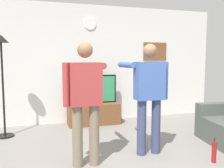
{
  "coord_description": "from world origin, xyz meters",
  "views": [
    {
      "loc": [
        -1.24,
        -2.74,
        1.48
      ],
      "look_at": [
        0.0,
        1.2,
        1.05
      ],
      "focal_mm": 39.6,
      "sensor_mm": 36.0,
      "label": 1
    }
  ],
  "objects_px": {
    "wall_clock": "(90,24)",
    "beverage_bottle": "(214,152)",
    "person_standing_nearer_lamp": "(85,97)",
    "person_standing_nearer_couch": "(149,92)",
    "television": "(93,89)",
    "floor_lamp": "(2,65)",
    "tv_stand": "(94,114)",
    "framed_picture": "(155,51)"
  },
  "relations": [
    {
      "from": "wall_clock",
      "to": "person_standing_nearer_couch",
      "type": "distance_m",
      "value": 2.62
    },
    {
      "from": "tv_stand",
      "to": "wall_clock",
      "type": "relative_size",
      "value": 4.19
    },
    {
      "from": "person_standing_nearer_lamp",
      "to": "framed_picture",
      "type": "bearing_deg",
      "value": 46.45
    },
    {
      "from": "tv_stand",
      "to": "wall_clock",
      "type": "distance_m",
      "value": 2.05
    },
    {
      "from": "floor_lamp",
      "to": "wall_clock",
      "type": "bearing_deg",
      "value": 20.34
    },
    {
      "from": "tv_stand",
      "to": "person_standing_nearer_lamp",
      "type": "relative_size",
      "value": 0.68
    },
    {
      "from": "television",
      "to": "person_standing_nearer_lamp",
      "type": "height_order",
      "value": "person_standing_nearer_lamp"
    },
    {
      "from": "tv_stand",
      "to": "person_standing_nearer_couch",
      "type": "distance_m",
      "value": 2.12
    },
    {
      "from": "person_standing_nearer_couch",
      "to": "wall_clock",
      "type": "bearing_deg",
      "value": 100.4
    },
    {
      "from": "floor_lamp",
      "to": "person_standing_nearer_couch",
      "type": "relative_size",
      "value": 1.13
    },
    {
      "from": "person_standing_nearer_lamp",
      "to": "person_standing_nearer_couch",
      "type": "relative_size",
      "value": 1.0
    },
    {
      "from": "framed_picture",
      "to": "person_standing_nearer_couch",
      "type": "height_order",
      "value": "framed_picture"
    },
    {
      "from": "framed_picture",
      "to": "tv_stand",
      "type": "bearing_deg",
      "value": -169.91
    },
    {
      "from": "tv_stand",
      "to": "floor_lamp",
      "type": "relative_size",
      "value": 0.6
    },
    {
      "from": "television",
      "to": "person_standing_nearer_lamp",
      "type": "xyz_separation_m",
      "value": [
        -0.6,
        -2.13,
        0.17
      ]
    },
    {
      "from": "person_standing_nearer_couch",
      "to": "framed_picture",
      "type": "bearing_deg",
      "value": 60.95
    },
    {
      "from": "person_standing_nearer_lamp",
      "to": "beverage_bottle",
      "type": "height_order",
      "value": "person_standing_nearer_lamp"
    },
    {
      "from": "person_standing_nearer_lamp",
      "to": "tv_stand",
      "type": "bearing_deg",
      "value": 73.89
    },
    {
      "from": "tv_stand",
      "to": "person_standing_nearer_couch",
      "type": "bearing_deg",
      "value": -78.09
    },
    {
      "from": "person_standing_nearer_couch",
      "to": "beverage_bottle",
      "type": "xyz_separation_m",
      "value": [
        0.75,
        -0.59,
        -0.82
      ]
    },
    {
      "from": "wall_clock",
      "to": "floor_lamp",
      "type": "relative_size",
      "value": 0.14
    },
    {
      "from": "wall_clock",
      "to": "beverage_bottle",
      "type": "relative_size",
      "value": 0.75
    },
    {
      "from": "floor_lamp",
      "to": "person_standing_nearer_couch",
      "type": "height_order",
      "value": "floor_lamp"
    },
    {
      "from": "tv_stand",
      "to": "person_standing_nearer_lamp",
      "type": "xyz_separation_m",
      "value": [
        -0.6,
        -2.08,
        0.73
      ]
    },
    {
      "from": "person_standing_nearer_couch",
      "to": "beverage_bottle",
      "type": "height_order",
      "value": "person_standing_nearer_couch"
    },
    {
      "from": "wall_clock",
      "to": "person_standing_nearer_couch",
      "type": "xyz_separation_m",
      "value": [
        0.41,
        -2.24,
        -1.3
      ]
    },
    {
      "from": "framed_picture",
      "to": "beverage_bottle",
      "type": "relative_size",
      "value": 1.73
    },
    {
      "from": "floor_lamp",
      "to": "framed_picture",
      "type": "bearing_deg",
      "value": 11.04
    },
    {
      "from": "television",
      "to": "wall_clock",
      "type": "distance_m",
      "value": 1.5
    },
    {
      "from": "wall_clock",
      "to": "framed_picture",
      "type": "distance_m",
      "value": 1.77
    },
    {
      "from": "wall_clock",
      "to": "person_standing_nearer_couch",
      "type": "relative_size",
      "value": 0.16
    },
    {
      "from": "tv_stand",
      "to": "person_standing_nearer_lamp",
      "type": "bearing_deg",
      "value": -106.11
    },
    {
      "from": "tv_stand",
      "to": "floor_lamp",
      "type": "height_order",
      "value": "floor_lamp"
    },
    {
      "from": "floor_lamp",
      "to": "tv_stand",
      "type": "bearing_deg",
      "value": 11.9
    },
    {
      "from": "person_standing_nearer_lamp",
      "to": "wall_clock",
      "type": "bearing_deg",
      "value": 75.78
    },
    {
      "from": "television",
      "to": "floor_lamp",
      "type": "xyz_separation_m",
      "value": [
        -1.81,
        -0.43,
        0.58
      ]
    },
    {
      "from": "person_standing_nearer_couch",
      "to": "beverage_bottle",
      "type": "bearing_deg",
      "value": -38.49
    },
    {
      "from": "framed_picture",
      "to": "person_standing_nearer_lamp",
      "type": "distance_m",
      "value": 3.35
    },
    {
      "from": "person_standing_nearer_couch",
      "to": "person_standing_nearer_lamp",
      "type": "bearing_deg",
      "value": -172.56
    },
    {
      "from": "wall_clock",
      "to": "person_standing_nearer_lamp",
      "type": "xyz_separation_m",
      "value": [
        -0.6,
        -2.37,
        -1.31
      ]
    },
    {
      "from": "television",
      "to": "person_standing_nearer_couch",
      "type": "height_order",
      "value": "person_standing_nearer_couch"
    },
    {
      "from": "wall_clock",
      "to": "person_standing_nearer_lamp",
      "type": "distance_m",
      "value": 2.77
    }
  ]
}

